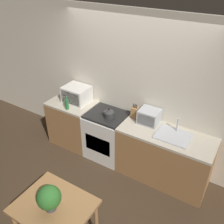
{
  "coord_description": "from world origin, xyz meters",
  "views": [
    {
      "loc": [
        1.66,
        -2.24,
        3.21
      ],
      "look_at": [
        -0.15,
        0.69,
        1.05
      ],
      "focal_mm": 40.0,
      "sensor_mm": 36.0,
      "label": 1
    }
  ],
  "objects": [
    {
      "name": "counter_left_run",
      "position": [
        -1.09,
        0.79,
        0.45
      ],
      "size": [
        0.85,
        0.62,
        0.9
      ],
      "color": "olive",
      "rests_on": "ground_plane"
    },
    {
      "name": "counter_right_run",
      "position": [
        0.78,
        0.79,
        0.45
      ],
      "size": [
        1.48,
        0.62,
        0.9
      ],
      "color": "olive",
      "rests_on": "ground_plane"
    },
    {
      "name": "ground_plane",
      "position": [
        0.0,
        0.0,
        0.0
      ],
      "size": [
        16.0,
        16.0,
        0.0
      ],
      "primitive_type": "plane",
      "color": "#3D2D1E"
    },
    {
      "name": "wall_back",
      "position": [
        0.0,
        1.13,
        1.3
      ],
      "size": [
        10.0,
        0.06,
        2.6
      ],
      "color": "beige",
      "rests_on": "ground_plane"
    },
    {
      "name": "sink_basin",
      "position": [
        0.88,
        0.8,
        0.91
      ],
      "size": [
        0.52,
        0.41,
        0.24
      ],
      "color": "#ADAFB5",
      "rests_on": "counter_right_run"
    },
    {
      "name": "knife_block",
      "position": [
        0.14,
        0.95,
        1.0
      ],
      "size": [
        0.11,
        0.1,
        0.26
      ],
      "color": "#9E7042",
      "rests_on": "counter_right_run"
    },
    {
      "name": "potted_plant",
      "position": [
        0.11,
        -1.05,
        0.94
      ],
      "size": [
        0.28,
        0.28,
        0.33
      ],
      "color": "#424247",
      "rests_on": "dining_table"
    },
    {
      "name": "dining_table",
      "position": [
        0.1,
        -1.0,
        0.66
      ],
      "size": [
        0.88,
        0.72,
        0.76
      ],
      "color": "#9E7042",
      "rests_on": "ground_plane"
    },
    {
      "name": "toaster_oven",
      "position": [
        0.41,
        0.94,
        1.02
      ],
      "size": [
        0.32,
        0.29,
        0.23
      ],
      "color": "#ADAFB5",
      "rests_on": "counter_right_run"
    },
    {
      "name": "kettle",
      "position": [
        -0.23,
        0.74,
        0.97
      ],
      "size": [
        0.18,
        0.18,
        0.17
      ],
      "color": "#2D2D2D",
      "rests_on": "stove_range"
    },
    {
      "name": "stove_range",
      "position": [
        -0.31,
        0.79,
        0.45
      ],
      "size": [
        0.7,
        0.62,
        0.9
      ],
      "color": "silver",
      "rests_on": "ground_plane"
    },
    {
      "name": "bottle",
      "position": [
        -1.0,
        0.57,
        1.0
      ],
      "size": [
        0.06,
        0.06,
        0.25
      ],
      "color": "#1E662D",
      "rests_on": "counter_left_run"
    },
    {
      "name": "microwave",
      "position": [
        -1.03,
        0.88,
        1.05
      ],
      "size": [
        0.46,
        0.39,
        0.3
      ],
      "color": "silver",
      "rests_on": "counter_left_run"
    }
  ]
}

